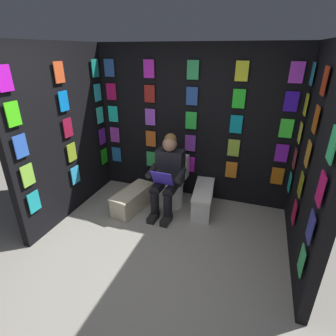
# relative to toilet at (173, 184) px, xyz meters

# --- Properties ---
(ground_plane) EXTENTS (30.00, 30.00, 0.00)m
(ground_plane) POSITION_rel_toilet_xyz_m (-0.18, 1.61, -0.33)
(ground_plane) COLOR #9E998E
(display_wall_back) EXTENTS (3.17, 0.14, 2.38)m
(display_wall_back) POSITION_rel_toilet_xyz_m (-0.18, -0.41, 0.86)
(display_wall_back) COLOR black
(display_wall_back) RESTS_ON ground
(display_wall_left) EXTENTS (0.14, 1.98, 2.38)m
(display_wall_left) POSITION_rel_toilet_xyz_m (-1.76, 0.62, 0.86)
(display_wall_left) COLOR black
(display_wall_left) RESTS_ON ground
(display_wall_right) EXTENTS (0.14, 1.98, 2.38)m
(display_wall_right) POSITION_rel_toilet_xyz_m (1.40, 0.62, 0.86)
(display_wall_right) COLOR black
(display_wall_right) RESTS_ON ground
(toilet) EXTENTS (0.41, 0.56, 0.77)m
(toilet) POSITION_rel_toilet_xyz_m (0.00, 0.00, 0.00)
(toilet) COLOR white
(toilet) RESTS_ON ground
(person_reading) EXTENTS (0.53, 0.69, 1.19)m
(person_reading) POSITION_rel_toilet_xyz_m (0.00, 0.23, 0.27)
(person_reading) COLOR black
(person_reading) RESTS_ON ground
(comic_longbox_near) EXTENTS (0.36, 0.83, 0.37)m
(comic_longbox_near) POSITION_rel_toilet_xyz_m (-0.51, 0.05, -0.14)
(comic_longbox_near) COLOR white
(comic_longbox_near) RESTS_ON ground
(comic_longbox_far) EXTENTS (0.43, 0.81, 0.32)m
(comic_longbox_far) POSITION_rel_toilet_xyz_m (0.52, 0.37, -0.17)
(comic_longbox_far) COLOR beige
(comic_longbox_far) RESTS_ON ground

